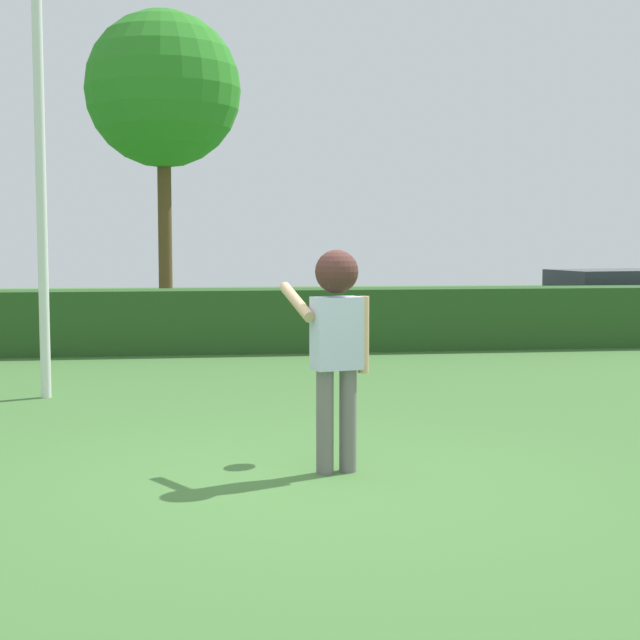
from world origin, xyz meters
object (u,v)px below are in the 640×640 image
Objects in this scene: lamppost at (38,72)px; maple_tree at (163,91)px; person at (336,330)px; parked_car_black at (610,298)px; frisbee at (329,330)px.

lamppost is 10.91m from maple_tree.
parked_car_black is at bearing 56.23° from person.
frisbee is 0.06× the size of parked_car_black.
person is at bearing -123.77° from parked_car_black.
parked_car_black is 10.83m from maple_tree.
frisbee is at bearing -125.26° from parked_car_black.
frisbee is 0.04× the size of lamppost.
maple_tree reaches higher than frisbee.
maple_tree reaches higher than lamppost.
maple_tree is (-1.79, 14.17, 4.13)m from frisbee.
person is 0.41× the size of parked_car_black.
person is 0.26× the size of maple_tree.
lamppost reaches higher than person.
maple_tree is at bearing 96.77° from person.
maple_tree reaches higher than parked_car_black.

